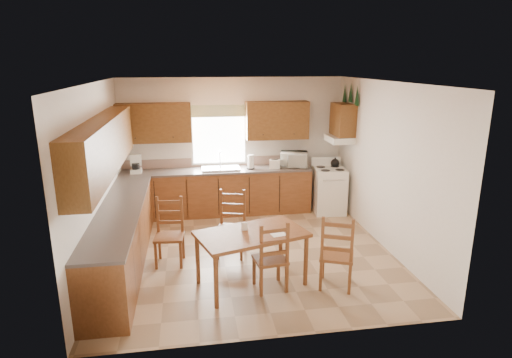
{
  "coord_description": "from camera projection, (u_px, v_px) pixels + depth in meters",
  "views": [
    {
      "loc": [
        -0.9,
        -6.31,
        2.99
      ],
      "look_at": [
        0.15,
        0.3,
        1.15
      ],
      "focal_mm": 30.0,
      "sensor_mm": 36.0,
      "label": 1
    }
  ],
  "objects": [
    {
      "name": "table_paper",
      "position": [
        277.0,
        233.0,
        5.74
      ],
      "size": [
        0.25,
        0.3,
        0.0
      ],
      "primitive_type": "cube",
      "rotation": [
        0.0,
        0.0,
        0.21
      ],
      "color": "white",
      "rests_on": "dining_table"
    },
    {
      "name": "coffeemaker",
      "position": [
        136.0,
        164.0,
        8.2
      ],
      "size": [
        0.26,
        0.28,
        0.33
      ],
      "primitive_type": "cube",
      "rotation": [
        0.0,
        0.0,
        -0.32
      ],
      "color": "white",
      "rests_on": "counter_back"
    },
    {
      "name": "window_pane",
      "position": [
        219.0,
        136.0,
        8.59
      ],
      "size": [
        1.05,
        0.01,
        1.1
      ],
      "primitive_type": "cube",
      "color": "white",
      "rests_on": "wall_back"
    },
    {
      "name": "pine_decal_a",
      "position": [
        357.0,
        96.0,
        7.91
      ],
      "size": [
        0.22,
        0.22,
        0.36
      ],
      "primitive_type": "cone",
      "color": "#12381D",
      "rests_on": "wall_right"
    },
    {
      "name": "chair_far_right",
      "position": [
        231.0,
        225.0,
        6.72
      ],
      "size": [
        0.53,
        0.51,
        1.03
      ],
      "primitive_type": "cube",
      "rotation": [
        0.0,
        0.0,
        -0.27
      ],
      "color": "brown",
      "rests_on": "floor"
    },
    {
      "name": "counter_left",
      "position": [
        119.0,
        209.0,
        6.26
      ],
      "size": [
        0.63,
        3.6,
        0.04
      ],
      "primitive_type": "cube",
      "color": "#534945",
      "rests_on": "lower_cab_left"
    },
    {
      "name": "paper_towel",
      "position": [
        251.0,
        162.0,
        8.51
      ],
      "size": [
        0.15,
        0.15,
        0.28
      ],
      "primitive_type": "cylinder",
      "rotation": [
        0.0,
        0.0,
        0.33
      ],
      "color": "white",
      "rests_on": "counter_back"
    },
    {
      "name": "window_valance",
      "position": [
        218.0,
        111.0,
        8.43
      ],
      "size": [
        1.19,
        0.01,
        0.24
      ],
      "primitive_type": "cube",
      "color": "#5F7F46",
      "rests_on": "wall_back"
    },
    {
      "name": "chair_near_right",
      "position": [
        337.0,
        251.0,
        5.77
      ],
      "size": [
        0.57,
        0.55,
        1.05
      ],
      "primitive_type": "cube",
      "rotation": [
        0.0,
        0.0,
        2.75
      ],
      "color": "brown",
      "rests_on": "floor"
    },
    {
      "name": "upper_cab_left",
      "position": [
        104.0,
        146.0,
        5.99
      ],
      "size": [
        0.33,
        3.6,
        0.75
      ],
      "primitive_type": "cube",
      "color": "brown",
      "rests_on": "wall_left"
    },
    {
      "name": "floor",
      "position": [
        250.0,
        252.0,
        6.94
      ],
      "size": [
        4.5,
        4.5,
        0.0
      ],
      "primitive_type": "plane",
      "color": "tan",
      "rests_on": "ground"
    },
    {
      "name": "wall_back",
      "position": [
        234.0,
        145.0,
        8.72
      ],
      "size": [
        4.5,
        4.5,
        0.0
      ],
      "primitive_type": "plane",
      "color": "silver",
      "rests_on": "floor"
    },
    {
      "name": "upper_cab_stove",
      "position": [
        343.0,
        120.0,
        8.32
      ],
      "size": [
        0.33,
        0.62,
        0.62
      ],
      "primitive_type": "cube",
      "color": "brown",
      "rests_on": "wall_right"
    },
    {
      "name": "wall_left",
      "position": [
        97.0,
        178.0,
        6.24
      ],
      "size": [
        4.5,
        4.5,
        0.0
      ],
      "primitive_type": "plane",
      "color": "silver",
      "rests_on": "floor"
    },
    {
      "name": "microwave",
      "position": [
        294.0,
        159.0,
        8.69
      ],
      "size": [
        0.58,
        0.47,
        0.3
      ],
      "primitive_type": "imported",
      "rotation": [
        0.0,
        0.0,
        -0.24
      ],
      "color": "white",
      "rests_on": "counter_back"
    },
    {
      "name": "toaster",
      "position": [
        275.0,
        164.0,
        8.57
      ],
      "size": [
        0.24,
        0.18,
        0.17
      ],
      "primitive_type": "cube",
      "rotation": [
        0.0,
        0.0,
        -0.22
      ],
      "color": "white",
      "rests_on": "counter_back"
    },
    {
      "name": "lower_cab_left",
      "position": [
        122.0,
        239.0,
        6.38
      ],
      "size": [
        0.6,
        3.6,
        0.88
      ],
      "primitive_type": "cube",
      "color": "brown",
      "rests_on": "floor"
    },
    {
      "name": "table_card",
      "position": [
        244.0,
        226.0,
        5.81
      ],
      "size": [
        0.09,
        0.02,
        0.12
      ],
      "primitive_type": "cube",
      "rotation": [
        0.0,
        0.0,
        -0.01
      ],
      "color": "white",
      "rests_on": "dining_table"
    },
    {
      "name": "stove",
      "position": [
        329.0,
        191.0,
        8.7
      ],
      "size": [
        0.66,
        0.68,
        0.9
      ],
      "primitive_type": "cube",
      "rotation": [
        0.0,
        0.0,
        -0.09
      ],
      "color": "white",
      "rests_on": "floor"
    },
    {
      "name": "ceiling",
      "position": [
        249.0,
        82.0,
        6.22
      ],
      "size": [
        4.5,
        4.5,
        0.0
      ],
      "primitive_type": "plane",
      "color": "#9B5824",
      "rests_on": "floor"
    },
    {
      "name": "wall_right",
      "position": [
        387.0,
        167.0,
        6.92
      ],
      "size": [
        4.5,
        4.5,
        0.0
      ],
      "primitive_type": "plane",
      "color": "silver",
      "rests_on": "floor"
    },
    {
      "name": "lower_cab_back",
      "position": [
        217.0,
        193.0,
        8.62
      ],
      "size": [
        3.75,
        0.6,
        0.88
      ],
      "primitive_type": "cube",
      "color": "brown",
      "rests_on": "floor"
    },
    {
      "name": "pine_decal_c",
      "position": [
        345.0,
        93.0,
        8.52
      ],
      "size": [
        0.22,
        0.22,
        0.36
      ],
      "primitive_type": "cone",
      "color": "#12381D",
      "rests_on": "wall_right"
    },
    {
      "name": "chair_far_left",
      "position": [
        169.0,
        233.0,
        6.43
      ],
      "size": [
        0.46,
        0.45,
        1.02
      ],
      "primitive_type": "cube",
      "rotation": [
        0.0,
        0.0,
        -0.1
      ],
      "color": "brown",
      "rests_on": "floor"
    },
    {
      "name": "window_frame",
      "position": [
        219.0,
        136.0,
        8.59
      ],
      "size": [
        1.13,
        0.02,
        1.18
      ],
      "primitive_type": "cube",
      "color": "white",
      "rests_on": "wall_back"
    },
    {
      "name": "counter_back",
      "position": [
        217.0,
        170.0,
        8.5
      ],
      "size": [
        3.75,
        0.63,
        0.04
      ],
      "primitive_type": "cube",
      "color": "#534945",
      "rests_on": "lower_cab_back"
    },
    {
      "name": "backsplash",
      "position": [
        216.0,
        162.0,
        8.74
      ],
      "size": [
        3.75,
        0.01,
        0.18
      ],
      "primitive_type": "cube",
      "color": "gray",
      "rests_on": "counter_back"
    },
    {
      "name": "sink_basin",
      "position": [
        221.0,
        168.0,
        8.5
      ],
      "size": [
        0.75,
        0.45,
        0.04
      ],
      "primitive_type": "cube",
      "color": "silver",
      "rests_on": "counter_back"
    },
    {
      "name": "chair_near_left",
      "position": [
        270.0,
        255.0,
        5.72
      ],
      "size": [
        0.46,
        0.44,
        0.99
      ],
      "primitive_type": "cube",
      "rotation": [
        0.0,
        0.0,
        3.27
      ],
      "color": "brown",
      "rests_on": "floor"
    },
    {
      "name": "range_hood",
      "position": [
        339.0,
        139.0,
        8.41
      ],
      "size": [
        0.44,
        0.62,
        0.12
      ],
      "primitive_type": "cube",
      "color": "white",
      "rests_on": "wall_right"
    },
    {
      "name": "upper_cab_back_left",
      "position": [
        154.0,
        123.0,
        8.2
      ],
      "size": [
        1.41,
        0.33,
        0.75
      ],
      "primitive_type": "cube",
      "color": "brown",
      "rests_on": "wall_back"
    },
    {
      "name": "wall_front",
      "position": [
        280.0,
        225.0,
        4.44
      ],
      "size": [
        4.5,
        4.5,
        0.0
      ],
      "primitive_type": "plane",
      "color": "silver",
      "rests_on": "floor"
    },
    {
      "name": "pine_decal_b",
      "position": [
        351.0,
        92.0,
        8.2
      ],
      "size": [
        0.22,
        0.22,
        0.36
      ],
      "primitive_type": "cone",
      "color": "#12381D",
      "rests_on": "wall_right"
    },
    {
      "name": "dining_table",
      "position": [
        252.0,
        258.0,
        5.86
      ],
      "size": [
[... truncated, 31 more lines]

